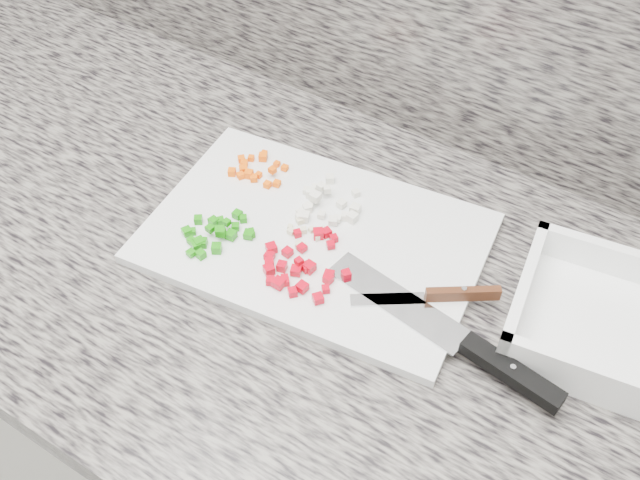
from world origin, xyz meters
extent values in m
cube|color=silver|center=(0.00, 1.44, 0.43)|extent=(3.92, 0.62, 0.86)
cube|color=slate|center=(0.00, 1.44, 0.88)|extent=(3.96, 0.64, 0.04)
cube|color=silver|center=(0.07, 1.48, 0.91)|extent=(0.42, 0.31, 0.01)
cube|color=#FD5C05|center=(-0.07, 1.55, 0.92)|extent=(0.01, 0.01, 0.01)
cube|color=#FD5C05|center=(-0.05, 1.52, 0.92)|extent=(0.01, 0.01, 0.01)
cube|color=#FD5C05|center=(-0.04, 1.52, 0.92)|extent=(0.01, 0.01, 0.01)
cube|color=#FD5C05|center=(-0.02, 1.52, 0.92)|extent=(0.01, 0.01, 0.01)
cube|color=#FD5C05|center=(-0.01, 1.53, 0.92)|extent=(0.01, 0.01, 0.01)
cube|color=#FD5C05|center=(-0.06, 1.51, 0.92)|extent=(0.01, 0.01, 0.01)
cube|color=#FD5C05|center=(-0.06, 1.56, 0.92)|extent=(0.01, 0.01, 0.01)
cube|color=#FD5C05|center=(-0.04, 1.56, 0.92)|extent=(0.01, 0.01, 0.01)
cube|color=#FD5C05|center=(-0.04, 1.53, 0.92)|extent=(0.01, 0.01, 0.01)
cube|color=#FD5C05|center=(-0.08, 1.54, 0.92)|extent=(0.01, 0.01, 0.01)
cube|color=#FD5C05|center=(-0.07, 1.52, 0.92)|extent=(0.01, 0.01, 0.01)
cube|color=#FD5C05|center=(-0.02, 1.56, 0.92)|extent=(0.01, 0.01, 0.01)
cube|color=#FD5C05|center=(-0.06, 1.57, 0.92)|extent=(0.01, 0.01, 0.01)
cube|color=#FD5C05|center=(-0.07, 1.53, 0.92)|extent=(0.01, 0.01, 0.01)
cube|color=#FD5C05|center=(-0.07, 1.51, 0.92)|extent=(0.01, 0.01, 0.01)
cube|color=#FD5C05|center=(-0.03, 1.54, 0.92)|extent=(0.01, 0.01, 0.01)
cube|color=silver|center=(0.07, 1.51, 0.92)|extent=(0.01, 0.01, 0.01)
cube|color=silver|center=(0.03, 1.54, 0.92)|extent=(0.01, 0.01, 0.01)
cube|color=silver|center=(0.04, 1.54, 0.93)|extent=(0.01, 0.01, 0.01)
cube|color=silver|center=(0.05, 1.54, 0.93)|extent=(0.01, 0.01, 0.01)
cube|color=silver|center=(0.04, 1.51, 0.92)|extent=(0.01, 0.01, 0.01)
cube|color=silver|center=(0.04, 1.50, 0.92)|extent=(0.01, 0.01, 0.01)
cube|color=silver|center=(0.04, 1.49, 0.92)|extent=(0.01, 0.01, 0.01)
cube|color=silver|center=(0.09, 1.51, 0.92)|extent=(0.01, 0.01, 0.01)
cube|color=silver|center=(0.10, 1.54, 0.92)|extent=(0.01, 0.01, 0.01)
cube|color=silver|center=(0.05, 1.49, 0.92)|extent=(0.02, 0.02, 0.01)
cube|color=silver|center=(0.08, 1.54, 0.92)|extent=(0.01, 0.01, 0.01)
cube|color=silver|center=(0.08, 1.56, 0.92)|extent=(0.01, 0.01, 0.01)
cube|color=silver|center=(0.08, 1.51, 0.92)|extent=(0.01, 0.01, 0.01)
cube|color=silver|center=(0.10, 1.52, 0.92)|extent=(0.01, 0.01, 0.01)
cube|color=silver|center=(0.04, 1.57, 0.92)|extent=(0.01, 0.01, 0.01)
cube|color=silver|center=(0.03, 1.53, 0.92)|extent=(0.02, 0.02, 0.01)
cube|color=silver|center=(0.04, 1.51, 0.92)|extent=(0.01, 0.01, 0.01)
cube|color=silver|center=(0.09, 1.52, 0.92)|extent=(0.01, 0.01, 0.01)
cube|color=silver|center=(0.03, 1.54, 0.92)|extent=(0.01, 0.01, 0.01)
cube|color=silver|center=(0.05, 1.52, 0.93)|extent=(0.01, 0.01, 0.01)
cube|color=#187E0B|center=(0.01, 1.43, 0.92)|extent=(0.01, 0.01, 0.01)
cube|color=#187E0B|center=(-0.03, 1.43, 0.92)|extent=(0.01, 0.01, 0.01)
cube|color=#187E0B|center=(-0.04, 1.39, 0.92)|extent=(0.01, 0.01, 0.01)
cube|color=#187E0B|center=(-0.06, 1.40, 0.92)|extent=(0.01, 0.01, 0.01)
cube|color=#187E0B|center=(-0.03, 1.39, 0.92)|extent=(0.01, 0.01, 0.01)
cube|color=#187E0B|center=(-0.02, 1.45, 0.92)|extent=(0.01, 0.01, 0.01)
cube|color=#187E0B|center=(-0.06, 1.42, 0.92)|extent=(0.01, 0.01, 0.01)
cube|color=#187E0B|center=(-0.04, 1.43, 0.92)|extent=(0.01, 0.01, 0.01)
cube|color=#187E0B|center=(-0.03, 1.39, 0.92)|extent=(0.02, 0.02, 0.01)
cube|color=#187E0B|center=(-0.01, 1.40, 0.92)|extent=(0.02, 0.02, 0.01)
cube|color=#187E0B|center=(-0.03, 1.39, 0.92)|extent=(0.01, 0.01, 0.01)
cube|color=#187E0B|center=(-0.01, 1.44, 0.92)|extent=(0.01, 0.01, 0.01)
cube|color=#187E0B|center=(-0.01, 1.45, 0.92)|extent=(0.01, 0.01, 0.01)
cube|color=#187E0B|center=(-0.02, 1.43, 0.92)|extent=(0.01, 0.01, 0.01)
cube|color=#187E0B|center=(-0.03, 1.41, 0.93)|extent=(0.01, 0.01, 0.01)
cube|color=#187E0B|center=(-0.02, 1.41, 0.93)|extent=(0.01, 0.01, 0.01)
cube|color=#187E0B|center=(-0.02, 1.41, 0.93)|extent=(0.02, 0.02, 0.01)
cube|color=#187E0B|center=(-0.02, 1.38, 0.92)|extent=(0.01, 0.01, 0.01)
cube|color=#187E0B|center=(-0.05, 1.40, 0.92)|extent=(0.01, 0.01, 0.01)
cube|color=#187E0B|center=(0.01, 1.44, 0.92)|extent=(0.01, 0.01, 0.01)
cube|color=#187E0B|center=(-0.01, 1.42, 0.92)|extent=(0.01, 0.01, 0.01)
cube|color=#187E0B|center=(-0.03, 1.37, 0.92)|extent=(0.01, 0.01, 0.01)
cube|color=#BD0216|center=(0.08, 1.48, 0.92)|extent=(0.02, 0.02, 0.01)
cube|color=#BD0216|center=(0.07, 1.45, 0.92)|extent=(0.01, 0.01, 0.01)
cube|color=#BD0216|center=(0.12, 1.43, 0.92)|extent=(0.01, 0.01, 0.01)
cube|color=#BD0216|center=(0.09, 1.40, 0.92)|extent=(0.01, 0.01, 0.01)
cube|color=#BD0216|center=(0.08, 1.40, 0.92)|extent=(0.01, 0.01, 0.01)
cube|color=#BD0216|center=(0.10, 1.48, 0.92)|extent=(0.01, 0.01, 0.01)
cube|color=#BD0216|center=(0.08, 1.39, 0.92)|extent=(0.01, 0.01, 0.01)
cube|color=#BD0216|center=(0.10, 1.43, 0.92)|extent=(0.02, 0.02, 0.01)
cube|color=#BD0216|center=(0.10, 1.47, 0.92)|extent=(0.01, 0.01, 0.01)
cube|color=#BD0216|center=(0.13, 1.41, 0.92)|extent=(0.01, 0.01, 0.01)
cube|color=#BD0216|center=(0.07, 1.39, 0.92)|extent=(0.01, 0.01, 0.01)
cube|color=#BD0216|center=(0.06, 1.40, 0.92)|extent=(0.02, 0.02, 0.01)
cube|color=#BD0216|center=(0.06, 1.41, 0.92)|extent=(0.01, 0.01, 0.01)
cube|color=#BD0216|center=(0.10, 1.43, 0.92)|extent=(0.01, 0.01, 0.01)
cube|color=#BD0216|center=(0.07, 1.41, 0.92)|extent=(0.01, 0.01, 0.01)
cube|color=#BD0216|center=(0.13, 1.43, 0.92)|extent=(0.01, 0.01, 0.01)
cube|color=#BD0216|center=(0.11, 1.40, 0.92)|extent=(0.01, 0.01, 0.01)
cube|color=#BD0216|center=(0.10, 1.39, 0.92)|extent=(0.01, 0.01, 0.01)
cube|color=#BD0216|center=(0.09, 1.42, 0.92)|extent=(0.02, 0.02, 0.01)
cube|color=#BD0216|center=(0.09, 1.49, 0.92)|extent=(0.01, 0.01, 0.01)
cube|color=#BD0216|center=(0.06, 1.47, 0.92)|extent=(0.01, 0.01, 0.01)
cube|color=#BD0216|center=(0.09, 1.42, 0.93)|extent=(0.01, 0.01, 0.01)
cube|color=#BD0216|center=(0.06, 1.43, 0.92)|extent=(0.01, 0.01, 0.01)
cube|color=#BD0216|center=(0.04, 1.43, 0.92)|extent=(0.02, 0.02, 0.01)
cube|color=#BD0216|center=(0.14, 1.44, 0.92)|extent=(0.01, 0.01, 0.01)
cube|color=#BD0216|center=(0.13, 1.40, 0.92)|extent=(0.02, 0.02, 0.01)
cube|color=#BD0216|center=(0.05, 1.42, 0.92)|extent=(0.01, 0.01, 0.01)
cube|color=beige|center=(0.08, 1.49, 0.92)|extent=(0.01, 0.01, 0.01)
cube|color=beige|center=(0.07, 1.45, 0.92)|extent=(0.01, 0.01, 0.01)
cube|color=beige|center=(0.05, 1.49, 0.92)|extent=(0.01, 0.01, 0.01)
cube|color=beige|center=(0.08, 1.48, 0.92)|extent=(0.01, 0.01, 0.01)
cube|color=beige|center=(0.07, 1.45, 0.92)|extent=(0.01, 0.01, 0.01)
cube|color=beige|center=(0.05, 1.47, 0.92)|extent=(0.01, 0.01, 0.01)
cube|color=beige|center=(0.06, 1.48, 0.92)|extent=(0.01, 0.01, 0.01)
cube|color=beige|center=(0.05, 1.49, 0.92)|extent=(0.01, 0.01, 0.00)
cube|color=beige|center=(0.07, 1.48, 0.92)|extent=(0.01, 0.01, 0.01)
cube|color=beige|center=(0.04, 1.47, 0.92)|extent=(0.01, 0.01, 0.01)
cube|color=silver|center=(0.21, 1.44, 0.91)|extent=(0.18, 0.07, 0.00)
cube|color=black|center=(0.35, 1.42, 0.92)|extent=(0.12, 0.04, 0.02)
cylinder|color=silver|center=(0.35, 1.42, 0.93)|extent=(0.01, 0.01, 0.00)
cube|color=silver|center=(0.20, 1.44, 0.91)|extent=(0.08, 0.06, 0.00)
cube|color=#4E2213|center=(0.26, 1.48, 0.92)|extent=(0.07, 0.05, 0.02)
cylinder|color=silver|center=(0.26, 1.48, 0.93)|extent=(0.01, 0.01, 0.00)
cube|color=white|center=(0.44, 1.53, 0.91)|extent=(0.27, 0.21, 0.01)
cube|color=white|center=(0.45, 1.45, 0.93)|extent=(0.25, 0.05, 0.04)
cube|color=white|center=(0.32, 1.52, 0.93)|extent=(0.04, 0.18, 0.04)
camera|label=1|loc=(0.39, 0.99, 1.54)|focal=40.00mm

